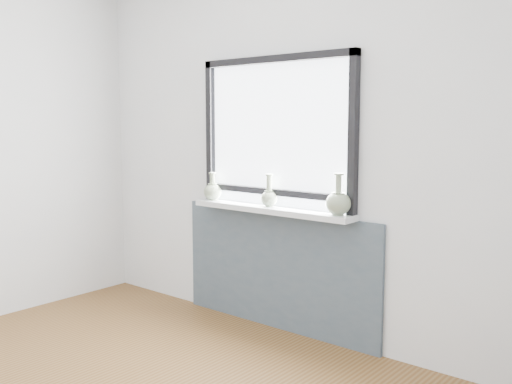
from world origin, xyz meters
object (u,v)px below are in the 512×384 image
Objects in this scene: windowsill at (270,210)px; vase_a at (213,191)px; vase_b at (269,196)px; vase_c at (338,202)px.

windowsill is 6.24× the size of vase_a.
windowsill is at bearing -21.47° from vase_b.
windowsill is 4.88× the size of vase_c.
vase_a is (-0.56, -0.01, 0.09)m from windowsill.
windowsill is 0.09m from vase_b.
vase_c is (0.56, -0.01, 0.11)m from windowsill.
vase_c is at bearing -1.14° from windowsill.
vase_c is at bearing -1.82° from vase_b.
vase_a is at bearing -179.44° from windowsill.
vase_b is at bearing 158.53° from windowsill.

